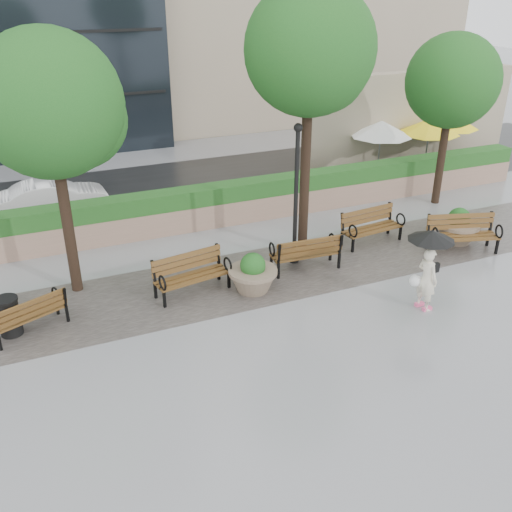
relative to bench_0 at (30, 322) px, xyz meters
name	(u,v)px	position (x,y,z in m)	size (l,w,h in m)	color
ground	(331,326)	(6.56, -2.55, -0.28)	(100.00, 100.00, 0.00)	gray
cobble_strip	(277,272)	(6.56, 0.45, -0.27)	(28.00, 3.20, 0.01)	#383330
hedge_wall	(227,204)	(6.56, 4.45, 0.39)	(24.00, 0.80, 1.35)	#9A7763
cafe_wall	(410,120)	(16.06, 7.45, 1.72)	(10.00, 0.60, 4.00)	tan
cafe_hedge	(429,171)	(15.56, 5.25, 0.17)	(8.00, 0.50, 0.90)	#26501A
asphalt_street	(192,186)	(6.56, 8.45, -0.27)	(40.00, 7.00, 0.00)	black
bench_0	(30,322)	(0.00, 0.00, 0.00)	(1.84, 1.29, 0.93)	brown
bench_1	(192,282)	(4.02, 0.26, 0.04)	(2.06, 1.10, 1.05)	brown
bench_2	(305,260)	(7.35, 0.29, 0.04)	(2.00, 0.89, 1.04)	brown
bench_3	(371,233)	(10.08, 1.11, 0.04)	(2.04, 0.99, 1.06)	brown
bench_4	(462,241)	(12.22, -0.49, 0.05)	(2.19, 1.39, 1.10)	brown
planter_left	(253,276)	(5.52, -0.24, 0.15)	(1.29, 1.29, 1.08)	#7F6B56
planter_right	(457,229)	(12.56, 0.11, 0.16)	(1.34, 1.34, 1.12)	#7F6B56
trash_bin	(9,317)	(-0.41, 0.07, 0.17)	(0.54, 0.54, 0.90)	black
lamppost	(296,204)	(7.28, 0.86, 1.50)	(0.28, 0.28, 4.04)	black
tree_0	(56,109)	(1.42, 1.72, 4.43)	(3.52, 3.44, 6.56)	black
tree_1	(313,55)	(7.97, 1.46, 5.35)	(3.54, 3.45, 7.51)	black
tree_2	(454,84)	(14.41, 3.26, 3.94)	(3.28, 3.15, 5.91)	black
patio_umb_white	(381,129)	(14.02, 6.59, 1.71)	(2.50, 2.50, 2.30)	black
patio_umb_yellow_a	(430,126)	(16.10, 6.19, 1.71)	(2.50, 2.50, 2.30)	black
patio_umb_yellow_b	(449,121)	(17.54, 6.71, 1.71)	(2.50, 2.50, 2.30)	black
car_right	(54,197)	(1.31, 7.52, 0.33)	(1.27, 3.66, 1.20)	silver
pedestrian	(428,262)	(9.08, -2.71, 0.99)	(1.13, 1.13, 2.08)	#ECE2C7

